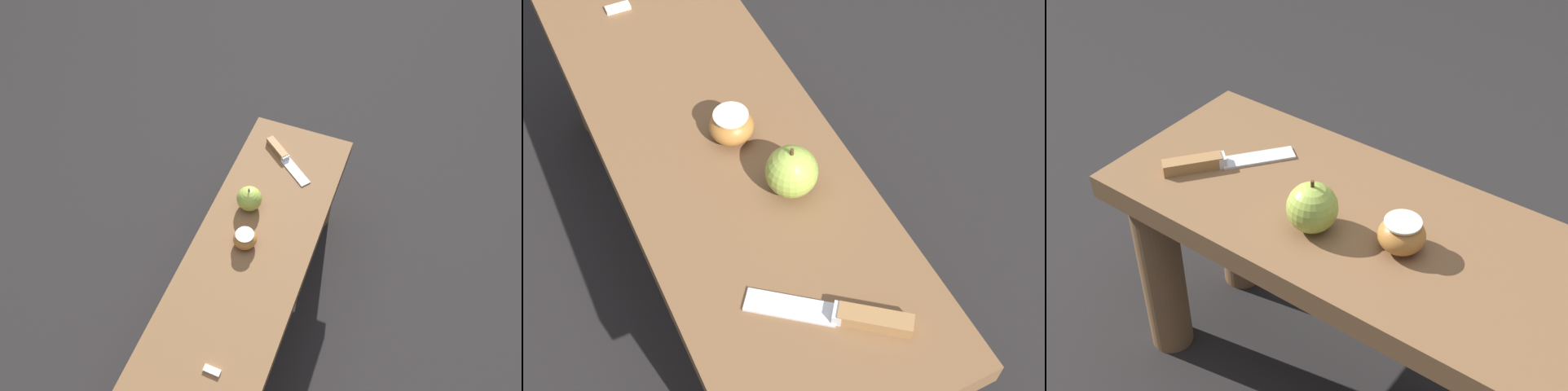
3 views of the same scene
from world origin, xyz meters
TOP-DOWN VIEW (x-y plane):
  - ground_plane at (0.00, 0.00)m, footprint 8.00×8.00m
  - wooden_bench at (0.00, 0.00)m, footprint 1.03×0.33m
  - knife at (-0.38, -0.03)m, footprint 0.15×0.18m
  - apple_whole at (-0.17, -0.06)m, footprint 0.07×0.07m
  - apple_cut at (-0.04, -0.02)m, footprint 0.07×0.07m
  - apple_slice_near_knife at (0.31, 0.04)m, footprint 0.02×0.04m

SIDE VIEW (x-z plane):
  - ground_plane at x=0.00m, z-range 0.00..0.00m
  - wooden_bench at x=0.00m, z-range 0.10..0.49m
  - apple_slice_near_knife at x=0.31m, z-range 0.39..0.40m
  - knife at x=-0.38m, z-range 0.39..0.41m
  - apple_cut at x=-0.04m, z-range 0.39..0.44m
  - apple_whole at x=-0.17m, z-range 0.39..0.47m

